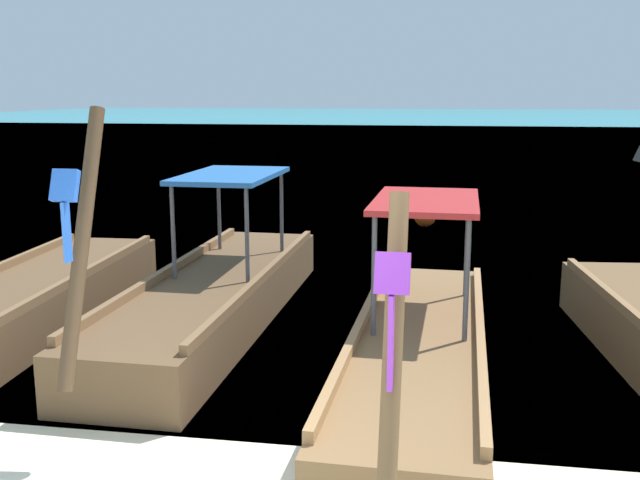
# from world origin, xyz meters

# --- Properties ---
(sea_water) EXTENTS (120.00, 120.00, 0.00)m
(sea_water) POSITION_xyz_m (0.00, 61.90, 0.00)
(sea_water) COLOR teal
(sea_water) RESTS_ON ground
(longtail_boat_green_ribbon) EXTENTS (1.48, 6.02, 2.62)m
(longtail_boat_green_ribbon) POSITION_xyz_m (-3.61, 4.33, 0.31)
(longtail_boat_green_ribbon) COLOR brown
(longtail_boat_green_ribbon) RESTS_ON ground
(longtail_boat_blue_ribbon) EXTENTS (1.43, 6.49, 2.68)m
(longtail_boat_blue_ribbon) POSITION_xyz_m (-1.45, 4.88, 0.35)
(longtail_boat_blue_ribbon) COLOR brown
(longtail_boat_blue_ribbon) RESTS_ON ground
(longtail_boat_violet_ribbon) EXTENTS (1.43, 5.82, 2.21)m
(longtail_boat_violet_ribbon) POSITION_xyz_m (1.05, 3.52, 0.30)
(longtail_boat_violet_ribbon) COLOR brown
(longtail_boat_violet_ribbon) RESTS_ON ground
(mooring_buoy_near) EXTENTS (0.46, 0.46, 0.46)m
(mooring_buoy_near) POSITION_xyz_m (0.92, 11.89, 0.23)
(mooring_buoy_near) COLOR #EA5119
(mooring_buoy_near) RESTS_ON sea_water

